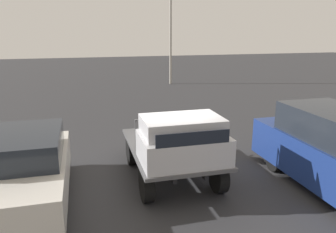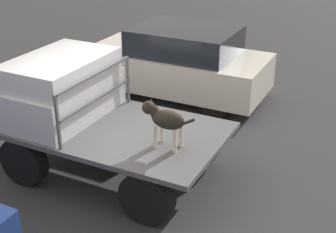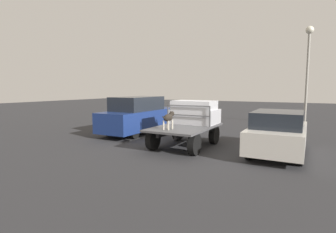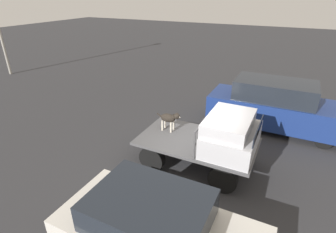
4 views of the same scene
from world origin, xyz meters
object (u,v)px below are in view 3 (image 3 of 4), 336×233
at_px(parked_sedan, 278,133).
at_px(flatbed_truck, 185,132).
at_px(parked_pickup_far, 140,115).
at_px(light_pole_near, 308,57).
at_px(dog, 169,118).

bearing_deg(parked_sedan, flatbed_truck, 91.16).
xyz_separation_m(flatbed_truck, parked_sedan, (0.49, -3.54, 0.19)).
relative_size(parked_pickup_far, light_pole_near, 0.83).
relative_size(flatbed_truck, dog, 4.13).
relative_size(dog, parked_sedan, 0.21).
height_order(flatbed_truck, parked_sedan, parked_sedan).
height_order(dog, parked_pickup_far, parked_pickup_far).
bearing_deg(light_pole_near, parked_pickup_far, 134.92).
distance_m(flatbed_truck, dog, 1.28).
xyz_separation_m(flatbed_truck, parked_pickup_far, (1.99, 3.67, 0.35)).
bearing_deg(flatbed_truck, parked_pickup_far, 61.56).
distance_m(parked_sedan, parked_pickup_far, 7.37).
height_order(dog, parked_sedan, parked_sedan).
distance_m(flatbed_truck, parked_sedan, 3.58).
xyz_separation_m(dog, parked_pickup_far, (3.04, 3.46, -0.35)).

